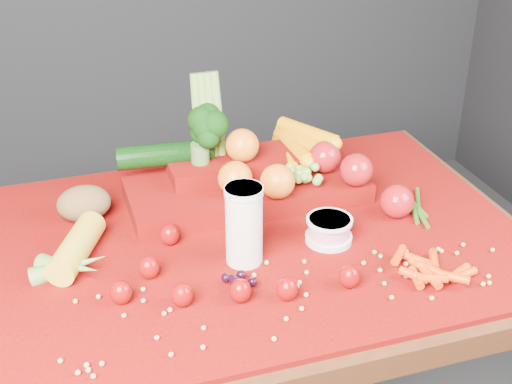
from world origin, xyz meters
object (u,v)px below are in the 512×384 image
object	(u,v)px
milk_glass	(244,222)
yogurt_bowl	(329,229)
table	(259,277)
produce_mound	(253,173)

from	to	relation	value
milk_glass	yogurt_bowl	bearing A→B (deg)	4.49
table	produce_mound	xyz separation A→B (m)	(0.04, 0.16, 0.17)
milk_glass	produce_mound	bearing A→B (deg)	68.38
produce_mound	yogurt_bowl	bearing A→B (deg)	-68.46
milk_glass	yogurt_bowl	size ratio (longest dim) A/B	1.68
produce_mound	table	bearing A→B (deg)	-103.56
milk_glass	yogurt_bowl	distance (m)	0.19
yogurt_bowl	produce_mound	size ratio (longest dim) A/B	0.16
yogurt_bowl	produce_mound	bearing A→B (deg)	111.54
table	yogurt_bowl	size ratio (longest dim) A/B	11.62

